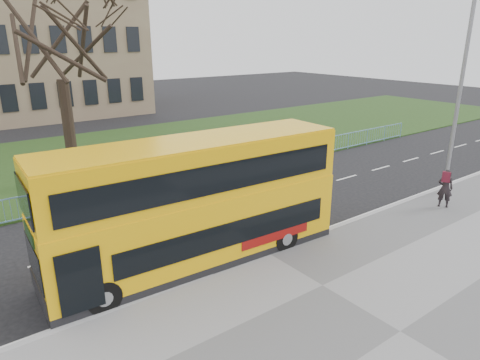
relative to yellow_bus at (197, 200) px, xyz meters
The scene contains 9 objects.
ground 3.07m from the yellow_bus, 13.51° to the left, with size 120.00×120.00×0.00m, color black.
pavement 6.93m from the yellow_bus, 71.64° to the right, with size 80.00×10.50×0.12m, color slate.
kerb 3.16m from the yellow_bus, 26.87° to the right, with size 80.00×0.20×0.14m, color #98989B.
grass_verge 15.10m from the yellow_bus, 82.02° to the left, with size 80.00×15.40×0.08m, color #243C15.
guard_railing 7.58m from the yellow_bus, 73.70° to the left, with size 40.00×0.12×1.10m, color #7AB4D8, non-canonical shape.
bare_tree 11.29m from the yellow_bus, 95.03° to the left, with size 8.66×8.66×12.37m, color black, non-canonical shape.
yellow_bus is the anchor object (origin of this frame).
pedestrian 11.28m from the yellow_bus, 12.42° to the right, with size 0.61×0.40×1.69m, color black.
street_lamp 13.01m from the yellow_bus, ahead, with size 1.91×0.32×8.99m.
Camera 1 is at (-8.60, -11.55, 7.12)m, focal length 32.00 mm.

